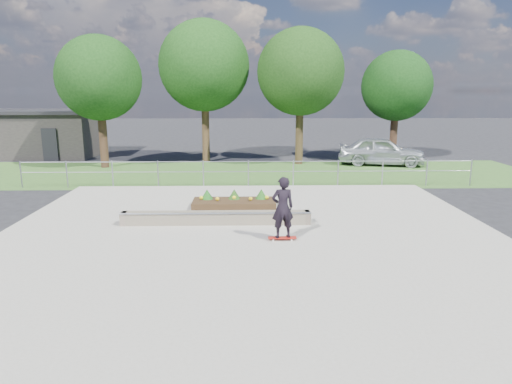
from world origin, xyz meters
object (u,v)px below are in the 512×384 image
at_px(grind_ledge, 216,218).
at_px(parked_car, 381,151).
at_px(skateboarder, 283,208).
at_px(planter_bed, 234,202).

bearing_deg(grind_ledge, parked_car, 53.78).
relative_size(skateboarder, parked_car, 0.38).
height_order(planter_bed, parked_car, parked_car).
bearing_deg(parked_car, grind_ledge, 156.16).
distance_m(planter_bed, skateboarder, 4.20).
bearing_deg(parked_car, skateboarder, 165.87).
xyz_separation_m(skateboarder, parked_car, (6.79, 13.61, -0.18)).
xyz_separation_m(grind_ledge, skateboarder, (1.98, -1.65, 0.74)).
height_order(grind_ledge, planter_bed, planter_bed).
xyz_separation_m(grind_ledge, parked_car, (8.76, 11.96, 0.56)).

